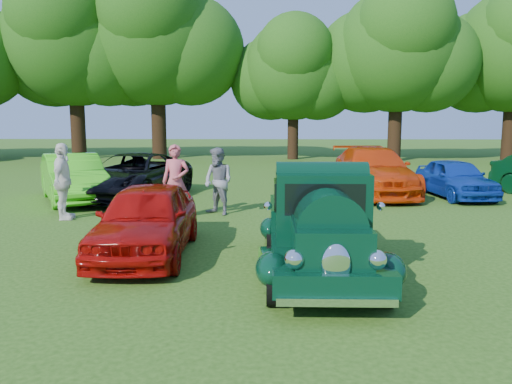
{
  "coord_description": "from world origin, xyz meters",
  "views": [
    {
      "loc": [
        -0.54,
        -8.35,
        2.55
      ],
      "look_at": [
        -0.77,
        1.71,
        1.1
      ],
      "focal_mm": 35.0,
      "sensor_mm": 36.0,
      "label": 1
    }
  ],
  "objects_px": {
    "hero_pickup": "(319,230)",
    "back_car_black": "(133,176)",
    "red_convertible": "(147,219)",
    "spectator_grey": "(218,181)",
    "back_car_orange": "(372,171)",
    "back_car_blue": "(455,178)",
    "back_car_lime": "(73,178)",
    "spectator_white": "(63,182)",
    "spectator_pink": "(176,181)"
  },
  "relations": [
    {
      "from": "hero_pickup",
      "to": "back_car_black",
      "type": "relative_size",
      "value": 0.83
    },
    {
      "from": "red_convertible",
      "to": "spectator_grey",
      "type": "height_order",
      "value": "spectator_grey"
    },
    {
      "from": "back_car_black",
      "to": "red_convertible",
      "type": "bearing_deg",
      "value": -61.08
    },
    {
      "from": "hero_pickup",
      "to": "back_car_orange",
      "type": "height_order",
      "value": "hero_pickup"
    },
    {
      "from": "back_car_blue",
      "to": "back_car_orange",
      "type": "bearing_deg",
      "value": 159.17
    },
    {
      "from": "back_car_lime",
      "to": "spectator_white",
      "type": "relative_size",
      "value": 2.3
    },
    {
      "from": "red_convertible",
      "to": "back_car_blue",
      "type": "height_order",
      "value": "red_convertible"
    },
    {
      "from": "hero_pickup",
      "to": "spectator_grey",
      "type": "distance_m",
      "value": 5.65
    },
    {
      "from": "back_car_black",
      "to": "spectator_grey",
      "type": "bearing_deg",
      "value": -30.08
    },
    {
      "from": "back_car_orange",
      "to": "back_car_blue",
      "type": "distance_m",
      "value": 2.69
    },
    {
      "from": "spectator_pink",
      "to": "spectator_white",
      "type": "relative_size",
      "value": 0.98
    },
    {
      "from": "back_car_black",
      "to": "back_car_orange",
      "type": "bearing_deg",
      "value": 20.22
    },
    {
      "from": "back_car_orange",
      "to": "spectator_grey",
      "type": "relative_size",
      "value": 3.05
    },
    {
      "from": "hero_pickup",
      "to": "back_car_blue",
      "type": "distance_m",
      "value": 10.01
    },
    {
      "from": "hero_pickup",
      "to": "back_car_orange",
      "type": "distance_m",
      "value": 9.57
    },
    {
      "from": "back_car_orange",
      "to": "back_car_blue",
      "type": "xyz_separation_m",
      "value": [
        2.59,
        -0.71,
        -0.16
      ]
    },
    {
      "from": "spectator_grey",
      "to": "spectator_white",
      "type": "xyz_separation_m",
      "value": [
        -3.93,
        -0.75,
        0.08
      ]
    },
    {
      "from": "back_car_orange",
      "to": "spectator_white",
      "type": "distance_m",
      "value": 10.07
    },
    {
      "from": "back_car_blue",
      "to": "spectator_white",
      "type": "height_order",
      "value": "spectator_white"
    },
    {
      "from": "back_car_blue",
      "to": "spectator_grey",
      "type": "distance_m",
      "value": 8.23
    },
    {
      "from": "back_car_lime",
      "to": "spectator_pink",
      "type": "bearing_deg",
      "value": -64.11
    },
    {
      "from": "back_car_blue",
      "to": "spectator_grey",
      "type": "xyz_separation_m",
      "value": [
        -7.56,
        -3.24,
        0.27
      ]
    },
    {
      "from": "back_car_black",
      "to": "spectator_white",
      "type": "bearing_deg",
      "value": -91.9
    },
    {
      "from": "back_car_lime",
      "to": "hero_pickup",
      "type": "bearing_deg",
      "value": -75.32
    },
    {
      "from": "back_car_blue",
      "to": "spectator_pink",
      "type": "bearing_deg",
      "value": -162.2
    },
    {
      "from": "red_convertible",
      "to": "spectator_white",
      "type": "bearing_deg",
      "value": 129.93
    },
    {
      "from": "red_convertible",
      "to": "spectator_pink",
      "type": "relative_size",
      "value": 2.09
    },
    {
      "from": "back_car_lime",
      "to": "back_car_black",
      "type": "height_order",
      "value": "back_car_lime"
    },
    {
      "from": "spectator_pink",
      "to": "spectator_white",
      "type": "height_order",
      "value": "spectator_white"
    },
    {
      "from": "back_car_blue",
      "to": "spectator_white",
      "type": "distance_m",
      "value": 12.17
    },
    {
      "from": "spectator_grey",
      "to": "back_car_lime",
      "type": "bearing_deg",
      "value": -165.36
    },
    {
      "from": "back_car_lime",
      "to": "red_convertible",
      "type": "bearing_deg",
      "value": -87.31
    },
    {
      "from": "back_car_blue",
      "to": "spectator_pink",
      "type": "relative_size",
      "value": 1.96
    },
    {
      "from": "back_car_lime",
      "to": "back_car_black",
      "type": "relative_size",
      "value": 0.86
    },
    {
      "from": "back_car_lime",
      "to": "spectator_grey",
      "type": "height_order",
      "value": "spectator_grey"
    },
    {
      "from": "back_car_black",
      "to": "back_car_orange",
      "type": "height_order",
      "value": "back_car_orange"
    },
    {
      "from": "spectator_pink",
      "to": "back_car_black",
      "type": "bearing_deg",
      "value": 123.02
    },
    {
      "from": "back_car_lime",
      "to": "back_car_black",
      "type": "xyz_separation_m",
      "value": [
        1.73,
        0.6,
        -0.01
      ]
    },
    {
      "from": "hero_pickup",
      "to": "back_car_blue",
      "type": "relative_size",
      "value": 1.17
    },
    {
      "from": "spectator_pink",
      "to": "spectator_grey",
      "type": "relative_size",
      "value": 1.06
    },
    {
      "from": "back_car_black",
      "to": "back_car_lime",
      "type": "bearing_deg",
      "value": -149.21
    },
    {
      "from": "spectator_white",
      "to": "hero_pickup",
      "type": "bearing_deg",
      "value": -134.1
    },
    {
      "from": "back_car_orange",
      "to": "hero_pickup",
      "type": "bearing_deg",
      "value": -108.57
    },
    {
      "from": "hero_pickup",
      "to": "spectator_white",
      "type": "bearing_deg",
      "value": 143.95
    },
    {
      "from": "hero_pickup",
      "to": "spectator_white",
      "type": "distance_m",
      "value": 7.58
    },
    {
      "from": "hero_pickup",
      "to": "red_convertible",
      "type": "bearing_deg",
      "value": 160.66
    },
    {
      "from": "red_convertible",
      "to": "back_car_orange",
      "type": "xyz_separation_m",
      "value": [
        5.93,
        8.05,
        0.12
      ]
    },
    {
      "from": "red_convertible",
      "to": "spectator_white",
      "type": "relative_size",
      "value": 2.04
    },
    {
      "from": "back_car_orange",
      "to": "spectator_grey",
      "type": "bearing_deg",
      "value": -143.24
    },
    {
      "from": "spectator_pink",
      "to": "back_car_blue",
      "type": "bearing_deg",
      "value": 24.55
    }
  ]
}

